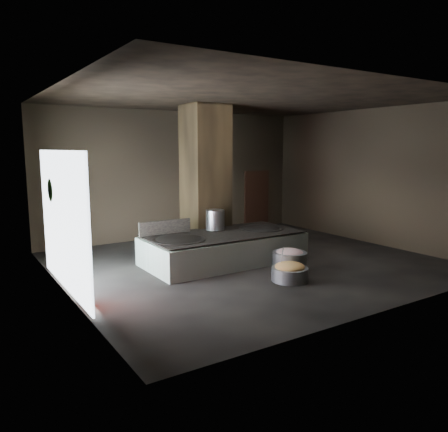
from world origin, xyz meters
TOP-DOWN VIEW (x-y plane):
  - floor at (0.00, 0.00)m, footprint 10.00×9.00m
  - ceiling at (0.00, 0.00)m, footprint 10.00×9.00m
  - back_wall at (0.00, 4.55)m, footprint 10.00×0.10m
  - front_wall at (0.00, -4.55)m, footprint 10.00×0.10m
  - left_wall at (-5.05, 0.00)m, footprint 0.10×9.00m
  - right_wall at (5.05, 0.00)m, footprint 0.10×9.00m
  - pillar at (-0.30, 1.90)m, footprint 1.20×1.20m
  - hearth_platform at (-0.59, 0.40)m, footprint 4.47×2.17m
  - platform_cap at (-0.59, 0.40)m, footprint 4.35×2.09m
  - wok_left at (-2.04, 0.35)m, footprint 1.40×1.40m
  - wok_left_rim at (-2.04, 0.35)m, footprint 1.43×1.43m
  - wok_right at (0.76, 0.45)m, footprint 1.30×1.30m
  - wok_right_rim at (0.76, 0.45)m, footprint 1.33×1.33m
  - stock_pot at (-0.54, 0.95)m, footprint 0.54×0.54m
  - splash_guard at (-2.04, 1.15)m, footprint 1.55×0.07m
  - cook at (0.78, 2.46)m, footprint 0.72×0.51m
  - veg_basin at (-0.20, -1.96)m, footprint 0.92×0.92m
  - veg_fill at (-0.20, -1.96)m, footprint 0.73×0.73m
  - ladle at (-0.35, -1.81)m, footprint 0.16×0.34m
  - meat_basin at (0.40, -1.27)m, footprint 1.05×1.05m
  - meat_fill at (0.40, -1.27)m, footprint 0.75×0.75m
  - doorway_near at (1.20, 4.45)m, footprint 1.18×0.08m
  - doorway_near_glow at (0.91, 4.29)m, footprint 0.87×0.04m
  - doorway_far at (3.60, 4.45)m, footprint 1.18×0.08m
  - doorway_far_glow at (3.50, 4.61)m, footprint 0.83×0.04m
  - left_opening at (-4.95, 0.20)m, footprint 0.04×4.20m
  - pavilion_sliver at (-4.88, -1.10)m, footprint 0.05×0.90m
  - tree_silhouette at (-4.85, 1.30)m, footprint 0.28×1.10m

SIDE VIEW (x-z plane):
  - floor at x=0.00m, z-range -0.10..0.00m
  - veg_basin at x=-0.20m, z-range 0.00..0.33m
  - meat_basin at x=0.40m, z-range 0.00..0.50m
  - veg_fill at x=-0.20m, z-range 0.24..0.46m
  - hearth_platform at x=-0.59m, z-range 0.00..0.77m
  - meat_fill at x=0.40m, z-range 0.31..0.59m
  - ladle at x=-0.35m, z-range 0.23..0.87m
  - wok_left at x=-2.04m, z-range 0.56..0.94m
  - wok_right at x=0.76m, z-range 0.57..0.93m
  - platform_cap at x=-0.59m, z-range 0.80..0.83m
  - wok_left_rim at x=-2.04m, z-range 0.80..0.84m
  - wok_right_rim at x=0.76m, z-range 0.80..0.84m
  - pavilion_sliver at x=-4.88m, z-range 0.00..1.70m
  - cook at x=0.78m, z-range 0.00..1.86m
  - splash_guard at x=-2.04m, z-range 0.84..1.22m
  - doorway_near_glow at x=0.91m, z-range 0.02..2.08m
  - doorway_far_glow at x=3.50m, z-range 0.07..2.03m
  - doorway_near at x=1.20m, z-range -0.09..2.29m
  - doorway_far at x=3.60m, z-range -0.09..2.29m
  - stock_pot at x=-0.54m, z-range 0.84..1.42m
  - left_opening at x=-4.95m, z-range 0.05..3.15m
  - tree_silhouette at x=-4.85m, z-range 1.65..2.75m
  - back_wall at x=0.00m, z-range 0.00..4.50m
  - front_wall at x=0.00m, z-range 0.00..4.50m
  - left_wall at x=-5.05m, z-range 0.00..4.50m
  - right_wall at x=5.05m, z-range 0.00..4.50m
  - pillar at x=-0.30m, z-range 0.00..4.50m
  - ceiling at x=0.00m, z-range 4.50..4.60m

